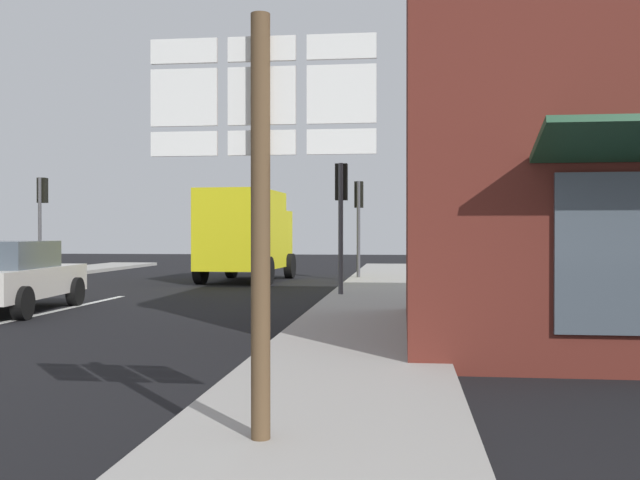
% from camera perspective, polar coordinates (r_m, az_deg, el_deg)
% --- Properties ---
extents(ground_plane, '(80.00, 80.00, 0.00)m').
position_cam_1_polar(ground_plane, '(17.55, -17.80, -4.82)').
color(ground_plane, black).
extents(sidewalk_right, '(2.39, 44.00, 0.14)m').
position_cam_1_polar(sidewalk_right, '(14.01, 3.98, -5.86)').
color(sidewalk_right, '#9E9B96').
rests_on(sidewalk_right, ground).
extents(sedan_far, '(2.26, 4.34, 1.47)m').
position_cam_1_polar(sedan_far, '(16.17, -23.40, -2.59)').
color(sedan_far, beige).
rests_on(sedan_far, ground).
extents(delivery_truck, '(2.72, 5.11, 3.05)m').
position_cam_1_polar(delivery_truck, '(24.62, -5.84, 0.56)').
color(delivery_truck, yellow).
rests_on(delivery_truck, ground).
extents(route_sign_post, '(1.66, 0.14, 3.20)m').
position_cam_1_polar(route_sign_post, '(5.25, -4.67, 4.69)').
color(route_sign_post, brown).
rests_on(route_sign_post, ground).
extents(traffic_light_far_left, '(0.30, 0.49, 3.63)m').
position_cam_1_polar(traffic_light_far_left, '(27.81, -21.09, 2.67)').
color(traffic_light_far_left, '#47474C').
rests_on(traffic_light_far_left, ground).
extents(traffic_light_far_right, '(0.30, 0.49, 3.42)m').
position_cam_1_polar(traffic_light_far_right, '(24.83, 3.07, 2.60)').
color(traffic_light_far_right, '#47474C').
rests_on(traffic_light_far_right, ground).
extents(traffic_light_near_right, '(0.30, 0.49, 3.35)m').
position_cam_1_polar(traffic_light_near_right, '(17.89, 1.69, 3.26)').
color(traffic_light_near_right, '#47474C').
rests_on(traffic_light_near_right, ground).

